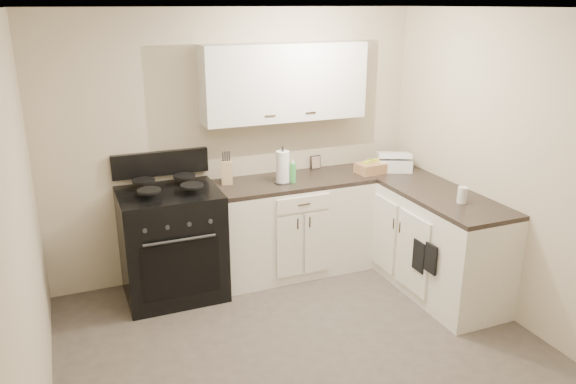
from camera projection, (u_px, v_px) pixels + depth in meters
name	position (u px, v px, depth m)	size (l,w,h in m)	color
floor	(315.00, 364.00, 4.14)	(3.60, 3.60, 0.00)	#473F38
ceiling	(321.00, 8.00, 3.35)	(3.60, 3.60, 0.00)	white
wall_back	(237.00, 145.00, 5.32)	(3.60, 3.60, 0.00)	beige
wall_right	(526.00, 175.00, 4.39)	(3.60, 3.60, 0.00)	beige
wall_left	(23.00, 247.00, 3.10)	(3.60, 3.60, 0.00)	beige
wall_front	(516.00, 351.00, 2.17)	(3.60, 3.60, 0.00)	beige
base_cabinets_back	(290.00, 228.00, 5.47)	(1.55, 0.60, 0.90)	silver
base_cabinets_right	(422.00, 236.00, 5.29)	(0.60, 1.90, 0.90)	silver
countertop_back	(290.00, 182.00, 5.32)	(1.55, 0.60, 0.04)	black
countertop_right	(426.00, 188.00, 5.14)	(0.60, 1.90, 0.04)	black
upper_cabinets	(284.00, 82.00, 5.16)	(1.55, 0.30, 0.70)	silver
stove	(172.00, 246.00, 5.03)	(0.86, 0.74, 1.05)	black
knife_block	(227.00, 172.00, 5.16)	(0.10, 0.09, 0.22)	#D2B081
paper_towel	(283.00, 167.00, 5.19)	(0.12, 0.12, 0.30)	white
soap_bottle	(293.00, 173.00, 5.21)	(0.06, 0.06, 0.19)	green
picture_frame	(316.00, 162.00, 5.66)	(0.11, 0.01, 0.14)	black
wicker_basket	(372.00, 168.00, 5.52)	(0.30, 0.20, 0.10)	tan
countertop_grill	(394.00, 164.00, 5.63)	(0.32, 0.30, 0.12)	white
glass_jar	(462.00, 195.00, 4.68)	(0.08, 0.08, 0.14)	silver
oven_mitt_near	(431.00, 259.00, 4.64)	(0.02, 0.15, 0.25)	black
oven_mitt_far	(419.00, 256.00, 4.80)	(0.02, 0.16, 0.28)	black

